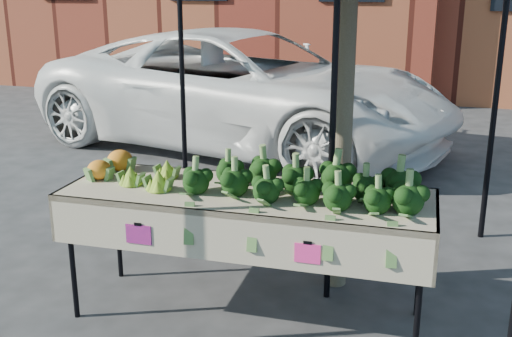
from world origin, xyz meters
name	(u,v)px	position (x,y,z in m)	size (l,w,h in m)	color
ground	(221,312)	(0.00, 0.00, 0.00)	(90.00, 90.00, 0.00)	#28282A
table	(247,256)	(0.19, 0.01, 0.45)	(2.43, 0.90, 0.90)	#BEAD95
canopy	(286,107)	(0.30, 0.53, 1.37)	(3.16, 3.16, 2.74)	black
broccoli_heap	(302,178)	(0.55, 0.04, 1.02)	(1.53, 0.56, 0.24)	black
romanesco_cluster	(152,169)	(-0.47, 0.00, 0.99)	(0.42, 0.46, 0.19)	#89AB32
cauliflower_pair	(110,163)	(-0.84, 0.08, 0.98)	(0.22, 0.42, 0.17)	orange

